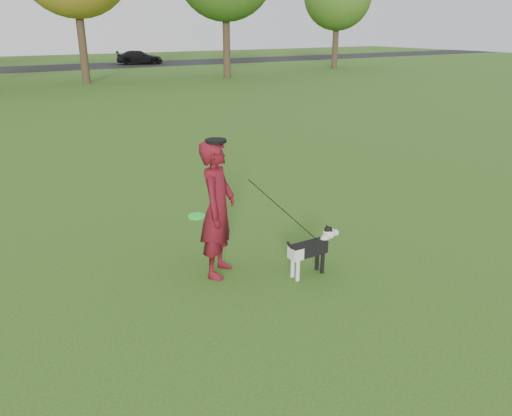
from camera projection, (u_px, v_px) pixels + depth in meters
ground at (249, 264)px, 7.52m from camera, size 120.00×120.00×0.00m
man at (218, 209)px, 6.92m from camera, size 0.83×0.84×1.96m
dog at (312, 247)px, 7.08m from camera, size 0.92×0.18×0.70m
car_right at (139, 57)px, 45.24m from camera, size 4.41×2.74×1.19m
man_held_items at (284, 211)px, 7.04m from camera, size 1.75×0.87×1.50m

